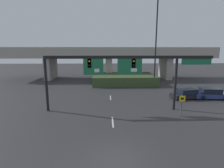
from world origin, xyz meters
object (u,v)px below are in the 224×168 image
object	(u,v)px
signal_gantry	(124,66)
speed_limit_sign	(182,102)
highway_light_pole_near	(156,40)
parked_sedan_near_right	(188,94)
parked_sedan_mid_right	(211,94)

from	to	relation	value
signal_gantry	speed_limit_sign	distance (m)	6.99
signal_gantry	highway_light_pole_near	distance (m)	14.60
signal_gantry	speed_limit_sign	xyz separation A→B (m)	(5.77, -1.79, -3.52)
highway_light_pole_near	parked_sedan_near_right	bearing A→B (deg)	-72.64
highway_light_pole_near	parked_sedan_mid_right	xyz separation A→B (m)	(5.70, -8.12, -7.68)
parked_sedan_near_right	parked_sedan_mid_right	size ratio (longest dim) A/B	0.99
highway_light_pole_near	parked_sedan_mid_right	world-z (taller)	highway_light_pole_near
signal_gantry	highway_light_pole_near	world-z (taller)	highway_light_pole_near
signal_gantry	speed_limit_sign	bearing A→B (deg)	-17.22
signal_gantry	parked_sedan_near_right	world-z (taller)	signal_gantry
speed_limit_sign	parked_sedan_mid_right	size ratio (longest dim) A/B	0.43
speed_limit_sign	highway_light_pole_near	distance (m)	15.87
parked_sedan_near_right	speed_limit_sign	bearing A→B (deg)	-130.65
signal_gantry	parked_sedan_mid_right	xyz separation A→B (m)	(12.52, 4.31, -4.23)
highway_light_pole_near	parked_sedan_near_right	size ratio (longest dim) A/B	3.28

